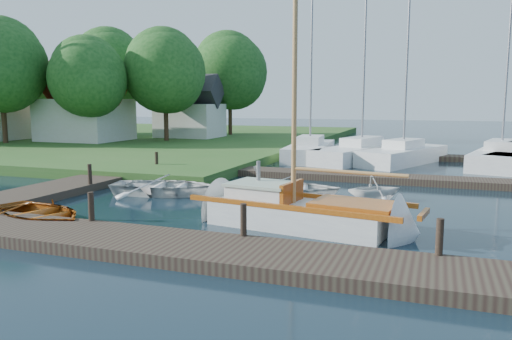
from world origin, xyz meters
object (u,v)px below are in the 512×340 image
(mooring_post_2, at_px, (243,220))
(tree_4, at_px, (110,69))
(marina_boat_1, at_px, (362,151))
(sailboat, at_px, (305,216))
(tender_d, at_px, (375,186))
(mooring_post_1, at_px, (91,206))
(house_c, at_px, (190,112))
(marina_boat_2, at_px, (403,154))
(tree_2, at_px, (88,77))
(mooring_post_4, at_px, (90,174))
(marina_boat_3, at_px, (501,155))
(tree_5, at_px, (23,80))
(mooring_post_3, at_px, (440,237))
(tender_b, at_px, (260,179))
(marina_boat_0, at_px, (310,149))
(mooring_post_5, at_px, (157,160))
(tree_3, at_px, (165,71))
(tree_7, at_px, (230,71))
(tender_a, at_px, (164,184))
(tree_1, at_px, (1,65))
(house_a, at_px, (85,109))
(tender_c, at_px, (288,186))

(mooring_post_2, bearing_deg, tree_4, 130.98)
(marina_boat_1, bearing_deg, sailboat, -159.92)
(tender_d, bearing_deg, tree_4, 19.81)
(mooring_post_1, height_order, house_c, house_c)
(marina_boat_2, bearing_deg, tree_2, 111.28)
(mooring_post_4, xyz_separation_m, tree_2, (-11.00, 14.05, 4.55))
(marina_boat_3, xyz_separation_m, tree_5, (-39.24, 5.47, 4.84))
(mooring_post_3, distance_m, mooring_post_4, 13.93)
(tender_b, relative_size, tree_4, 0.24)
(mooring_post_2, height_order, marina_boat_0, marina_boat_0)
(mooring_post_2, xyz_separation_m, tree_2, (-19.50, 19.05, 4.55))
(house_c, relative_size, tree_2, 0.67)
(mooring_post_5, xyz_separation_m, tree_3, (-7.00, 13.05, 5.11))
(sailboat, xyz_separation_m, tree_7, (-14.42, 28.62, 5.86))
(tree_2, bearing_deg, tree_7, 63.43)
(mooring_post_3, bearing_deg, tender_a, 151.22)
(mooring_post_2, distance_m, tree_5, 40.52)
(mooring_post_3, xyz_separation_m, mooring_post_5, (-13.00, 10.00, 0.00))
(tender_b, height_order, tree_2, tree_2)
(tree_5, bearing_deg, marina_boat_1, -10.26)
(tender_b, height_order, tree_4, tree_4)
(mooring_post_4, bearing_deg, tree_1, 144.67)
(mooring_post_4, height_order, tree_7, tree_7)
(tender_b, bearing_deg, house_a, 34.45)
(tender_a, relative_size, marina_boat_0, 0.39)
(mooring_post_1, xyz_separation_m, house_c, (-11.00, 27.00, 1.88))
(mooring_post_4, relative_size, tree_1, 0.09)
(tender_c, distance_m, tree_5, 36.09)
(marina_boat_2, bearing_deg, tender_a, 171.28)
(tender_a, relative_size, tender_c, 1.03)
(mooring_post_1, height_order, tree_2, tree_2)
(mooring_post_3, xyz_separation_m, tree_2, (-24.00, 19.05, 4.55))
(mooring_post_5, xyz_separation_m, marina_boat_2, (11.06, 8.45, -0.13))
(tree_5, bearing_deg, tree_2, -26.57)
(tender_b, xyz_separation_m, tree_3, (-13.59, 16.53, 5.19))
(tender_d, bearing_deg, sailboat, 130.86)
(marina_boat_2, bearing_deg, tree_3, 98.55)
(mooring_post_5, distance_m, marina_boat_2, 13.92)
(tender_c, distance_m, marina_boat_0, 12.79)
(tree_1, relative_size, tree_4, 0.95)
(mooring_post_3, bearing_deg, mooring_post_4, 158.96)
(mooring_post_4, relative_size, marina_boat_2, 0.07)
(house_c, bearing_deg, tender_d, -48.26)
(mooring_post_5, distance_m, tree_1, 19.18)
(mooring_post_1, height_order, house_a, house_a)
(mooring_post_4, xyz_separation_m, house_a, (-13.00, 16.00, 2.26))
(marina_boat_1, bearing_deg, tree_7, 66.46)
(marina_boat_0, bearing_deg, sailboat, -171.71)
(house_c, bearing_deg, tree_4, 179.64)
(mooring_post_4, xyz_separation_m, tender_d, (10.81, 2.04, -0.17))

